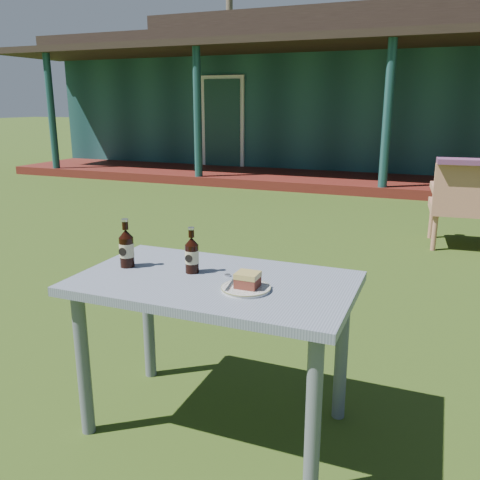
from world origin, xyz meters
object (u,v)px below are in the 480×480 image
at_px(cafe_table, 215,301).
at_px(cola_bottle_near, 192,255).
at_px(plate, 246,288).
at_px(armchair_left, 465,201).
at_px(cake_slice, 248,280).
at_px(cola_bottle_far, 126,248).

height_order(cafe_table, cola_bottle_near, cola_bottle_near).
bearing_deg(plate, armchair_left, 75.89).
bearing_deg(armchair_left, cola_bottle_near, -108.98).
xyz_separation_m(cake_slice, armchair_left, (0.93, 3.74, -0.27)).
relative_size(cake_slice, cola_bottle_near, 0.44).
xyz_separation_m(cafe_table, cake_slice, (0.18, -0.07, 0.15)).
bearing_deg(plate, cake_slice, 15.30).
relative_size(cake_slice, cola_bottle_far, 0.40).
height_order(plate, cola_bottle_far, cola_bottle_far).
distance_m(plate, armchair_left, 3.86).
relative_size(plate, cake_slice, 2.22).
height_order(cake_slice, armchair_left, armchair_left).
bearing_deg(cola_bottle_near, armchair_left, 71.02).
height_order(plate, cola_bottle_near, cola_bottle_near).
height_order(cafe_table, cake_slice, cake_slice).
bearing_deg(cola_bottle_near, plate, -21.34).
bearing_deg(cafe_table, cake_slice, -21.84).
bearing_deg(armchair_left, cake_slice, -104.02).
bearing_deg(cafe_table, armchair_left, 73.06).
height_order(cafe_table, cola_bottle_far, cola_bottle_far).
relative_size(cola_bottle_near, armchair_left, 0.24).
xyz_separation_m(cola_bottle_far, armchair_left, (1.57, 3.66, -0.31)).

